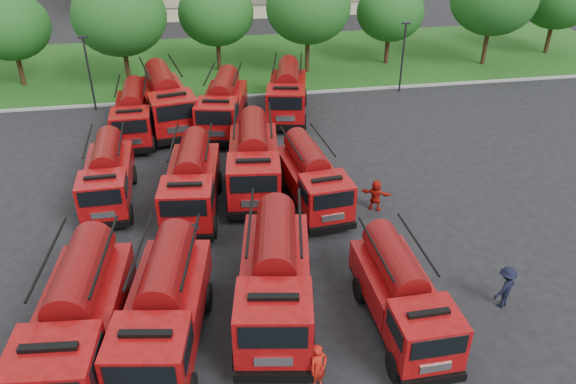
% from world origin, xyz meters
% --- Properties ---
extents(ground, '(140.00, 140.00, 0.00)m').
position_xyz_m(ground, '(0.00, 0.00, 0.00)').
color(ground, black).
rests_on(ground, ground).
extents(lawn, '(70.00, 16.00, 0.12)m').
position_xyz_m(lawn, '(0.00, 26.00, 0.06)').
color(lawn, '#1F4512').
rests_on(lawn, ground).
extents(curb, '(70.00, 0.30, 0.14)m').
position_xyz_m(curb, '(0.00, 17.90, 0.07)').
color(curb, gray).
rests_on(curb, ground).
extents(tree_1, '(5.71, 5.71, 6.98)m').
position_xyz_m(tree_1, '(-16.00, 23.00, 4.55)').
color(tree_1, '#382314').
rests_on(tree_1, ground).
extents(tree_2, '(6.72, 6.72, 8.22)m').
position_xyz_m(tree_2, '(-8.00, 21.50, 5.35)').
color(tree_2, '#382314').
rests_on(tree_2, ground).
extents(tree_3, '(5.88, 5.88, 7.19)m').
position_xyz_m(tree_3, '(-1.00, 24.00, 4.68)').
color(tree_3, '#382314').
rests_on(tree_3, ground).
extents(tree_4, '(6.55, 6.55, 8.01)m').
position_xyz_m(tree_4, '(6.00, 22.50, 5.22)').
color(tree_4, '#382314').
rests_on(tree_4, ground).
extents(tree_5, '(5.46, 5.46, 6.68)m').
position_xyz_m(tree_5, '(13.00, 23.50, 4.35)').
color(tree_5, '#382314').
rests_on(tree_5, ground).
extents(lamp_post_0, '(0.60, 0.25, 5.11)m').
position_xyz_m(lamp_post_0, '(-10.00, 17.20, 2.90)').
color(lamp_post_0, black).
rests_on(lamp_post_0, ground).
extents(lamp_post_1, '(0.60, 0.25, 5.11)m').
position_xyz_m(lamp_post_1, '(12.00, 17.20, 2.90)').
color(lamp_post_1, black).
rests_on(lamp_post_1, ground).
extents(fire_truck_0, '(3.28, 7.73, 3.43)m').
position_xyz_m(fire_truck_0, '(-7.53, -5.90, 1.72)').
color(fire_truck_0, black).
rests_on(fire_truck_0, ground).
extents(fire_truck_1, '(3.58, 7.48, 3.27)m').
position_xyz_m(fire_truck_1, '(-4.67, -5.80, 1.64)').
color(fire_truck_1, black).
rests_on(fire_truck_1, ground).
extents(fire_truck_2, '(3.73, 7.76, 3.39)m').
position_xyz_m(fire_truck_2, '(-0.65, -4.85, 1.71)').
color(fire_truck_2, black).
rests_on(fire_truck_2, ground).
extents(fire_truck_3, '(2.46, 6.41, 2.90)m').
position_xyz_m(fire_truck_3, '(3.78, -6.28, 1.46)').
color(fire_truck_3, black).
rests_on(fire_truck_3, ground).
extents(fire_truck_4, '(2.47, 6.45, 2.91)m').
position_xyz_m(fire_truck_4, '(-7.70, 4.68, 1.46)').
color(fire_truck_4, black).
rests_on(fire_truck_4, ground).
extents(fire_truck_5, '(3.12, 7.07, 3.12)m').
position_xyz_m(fire_truck_5, '(-3.56, 3.17, 1.57)').
color(fire_truck_5, black).
rests_on(fire_truck_5, ground).
extents(fire_truck_6, '(3.31, 7.56, 3.34)m').
position_xyz_m(fire_truck_6, '(-0.35, 4.72, 1.68)').
color(fire_truck_6, black).
rests_on(fire_truck_6, ground).
extents(fire_truck_7, '(2.89, 6.65, 2.94)m').
position_xyz_m(fire_truck_7, '(2.32, 2.74, 1.48)').
color(fire_truck_7, black).
rests_on(fire_truck_7, ground).
extents(fire_truck_8, '(2.51, 6.61, 2.99)m').
position_xyz_m(fire_truck_8, '(-6.91, 12.33, 1.51)').
color(fire_truck_8, black).
rests_on(fire_truck_8, ground).
extents(fire_truck_9, '(4.04, 8.05, 3.50)m').
position_xyz_m(fire_truck_9, '(-4.94, 13.69, 1.76)').
color(fire_truck_9, black).
rests_on(fire_truck_9, ground).
extents(fire_truck_10, '(3.83, 7.42, 3.22)m').
position_xyz_m(fire_truck_10, '(-1.43, 12.66, 1.62)').
color(fire_truck_10, black).
rests_on(fire_truck_10, ground).
extents(fire_truck_11, '(3.75, 7.36, 3.20)m').
position_xyz_m(fire_truck_11, '(2.98, 14.17, 1.61)').
color(fire_truck_11, black).
rests_on(fire_truck_11, ground).
extents(firefighter_2, '(0.62, 1.05, 1.76)m').
position_xyz_m(firefighter_2, '(4.47, -6.11, 0.00)').
color(firefighter_2, '#AD160D').
rests_on(firefighter_2, ground).
extents(firefighter_3, '(1.31, 1.10, 1.80)m').
position_xyz_m(firefighter_3, '(8.12, -5.92, 0.00)').
color(firefighter_3, black).
rests_on(firefighter_3, ground).
extents(firefighter_4, '(0.89, 0.92, 1.59)m').
position_xyz_m(firefighter_4, '(-3.75, 0.35, 0.00)').
color(firefighter_4, black).
rests_on(firefighter_4, ground).
extents(firefighter_5, '(1.65, 1.27, 1.64)m').
position_xyz_m(firefighter_5, '(5.30, 1.61, 0.00)').
color(firefighter_5, '#AD160D').
rests_on(firefighter_5, ground).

